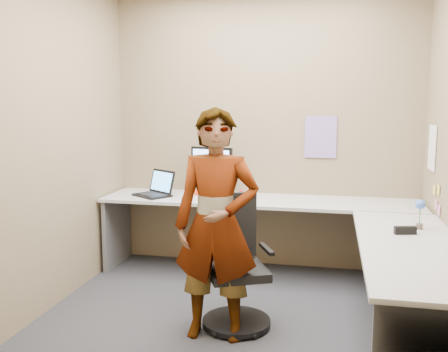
% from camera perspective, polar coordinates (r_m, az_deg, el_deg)
% --- Properties ---
extents(ground, '(3.00, 3.00, 0.00)m').
position_cam_1_polar(ground, '(4.00, 1.76, -15.67)').
color(ground, '#26262B').
rests_on(ground, ground).
extents(wall_back, '(3.00, 0.00, 3.00)m').
position_cam_1_polar(wall_back, '(4.94, 4.59, 5.14)').
color(wall_back, '#756348').
rests_on(wall_back, ground).
extents(wall_left, '(0.00, 2.70, 2.70)m').
position_cam_1_polar(wall_left, '(4.20, -18.78, 4.13)').
color(wall_left, '#756348').
rests_on(wall_left, ground).
extents(desk, '(2.98, 2.58, 0.73)m').
position_cam_1_polar(desk, '(4.12, 8.81, -6.36)').
color(desk, '#ACACAC').
rests_on(desk, ground).
extents(paper_ream, '(0.31, 0.26, 0.05)m').
position_cam_1_polar(paper_ream, '(4.90, -1.46, -1.86)').
color(paper_ream, red).
rests_on(paper_ream, desk).
extents(monitor, '(0.43, 0.17, 0.41)m').
position_cam_1_polar(monitor, '(4.87, -1.44, 1.32)').
color(monitor, black).
rests_on(monitor, paper_ream).
extents(laptop, '(0.44, 0.43, 0.24)m').
position_cam_1_polar(laptop, '(4.90, -7.73, -1.50)').
color(laptop, black).
rests_on(laptop, desk).
extents(trackball_mouse, '(0.12, 0.08, 0.07)m').
position_cam_1_polar(trackball_mouse, '(4.81, 1.99, -2.08)').
color(trackball_mouse, '#B7B7BC').
rests_on(trackball_mouse, desk).
extents(origami, '(0.10, 0.10, 0.06)m').
position_cam_1_polar(origami, '(4.50, 1.90, -2.76)').
color(origami, white).
rests_on(origami, desk).
extents(stapler, '(0.16, 0.08, 0.05)m').
position_cam_1_polar(stapler, '(3.68, 20.00, -5.85)').
color(stapler, black).
rests_on(stapler, desk).
extents(flower, '(0.07, 0.07, 0.22)m').
position_cam_1_polar(flower, '(3.84, 21.50, -3.58)').
color(flower, brown).
rests_on(flower, desk).
extents(calendar_purple, '(0.30, 0.01, 0.40)m').
position_cam_1_polar(calendar_purple, '(4.89, 10.98, 4.39)').
color(calendar_purple, '#846BB7').
rests_on(calendar_purple, wall_back).
extents(calendar_white, '(0.01, 0.28, 0.38)m').
position_cam_1_polar(calendar_white, '(4.58, 22.69, 3.00)').
color(calendar_white, white).
rests_on(calendar_white, wall_right).
extents(sticky_note_a, '(0.01, 0.07, 0.07)m').
position_cam_1_polar(sticky_note_a, '(4.28, 23.29, -1.44)').
color(sticky_note_a, '#F2E059').
rests_on(sticky_note_a, wall_right).
extents(sticky_note_b, '(0.01, 0.07, 0.07)m').
position_cam_1_polar(sticky_note_b, '(4.35, 23.07, -3.02)').
color(sticky_note_b, pink).
rests_on(sticky_note_b, wall_right).
extents(sticky_note_c, '(0.01, 0.07, 0.07)m').
position_cam_1_polar(sticky_note_c, '(4.24, 23.35, -3.60)').
color(sticky_note_c, pink).
rests_on(sticky_note_c, wall_right).
extents(sticky_note_d, '(0.01, 0.07, 0.07)m').
position_cam_1_polar(sticky_note_d, '(4.43, 22.91, -1.50)').
color(sticky_note_d, '#F2E059').
rests_on(sticky_note_d, wall_right).
extents(office_chair, '(0.55, 0.56, 0.95)m').
position_cam_1_polar(office_chair, '(3.74, 1.23, -11.04)').
color(office_chair, black).
rests_on(office_chair, ground).
extents(person, '(0.60, 0.41, 1.60)m').
position_cam_1_polar(person, '(3.43, -0.87, -5.61)').
color(person, '#999399').
rests_on(person, ground).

